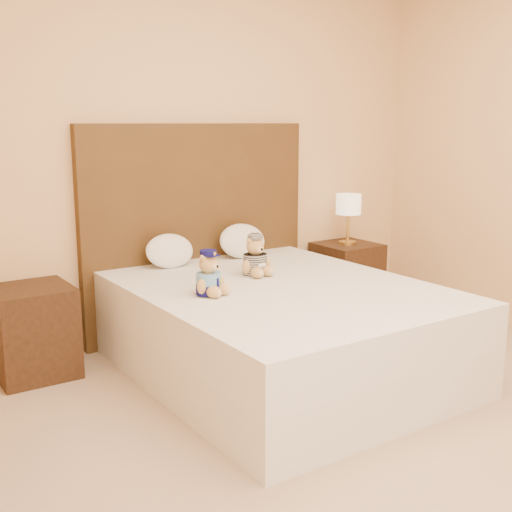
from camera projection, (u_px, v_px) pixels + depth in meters
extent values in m
cube|color=tan|center=(432.00, 455.00, 2.96)|extent=(4.00, 4.50, 0.00)
cube|color=#E2B37B|center=(194.00, 145.00, 4.52)|extent=(4.00, 0.04, 2.70)
cube|color=white|center=(280.00, 349.00, 3.91)|extent=(1.60, 2.00, 0.30)
cube|color=silver|center=(280.00, 306.00, 3.85)|extent=(1.60, 2.00, 0.25)
cube|color=#492F15|center=(198.00, 230.00, 4.61)|extent=(1.75, 0.08, 1.50)
cube|color=#3C2113|center=(34.00, 331.00, 3.85)|extent=(0.45, 0.45, 0.55)
cube|color=#3C2113|center=(346.00, 277.00, 5.21)|extent=(0.45, 0.45, 0.55)
cylinder|color=gold|center=(347.00, 242.00, 5.16)|extent=(0.14, 0.14, 0.02)
cylinder|color=gold|center=(348.00, 226.00, 5.13)|extent=(0.02, 0.02, 0.26)
cylinder|color=beige|center=(349.00, 204.00, 5.09)|extent=(0.20, 0.20, 0.16)
ellipsoid|color=white|center=(170.00, 249.00, 4.30)|extent=(0.34, 0.22, 0.24)
ellipsoid|color=white|center=(242.00, 239.00, 4.62)|extent=(0.37, 0.24, 0.26)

